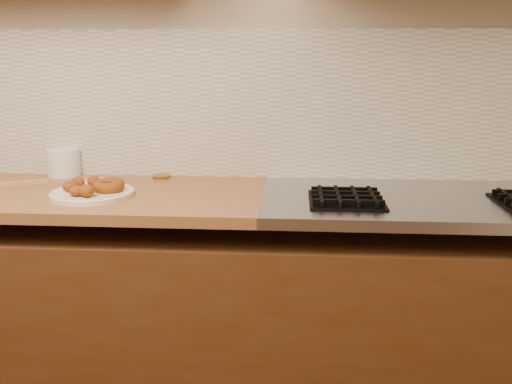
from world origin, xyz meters
TOP-DOWN VIEW (x-y plane):
  - wall_back at (0.00, 2.00)m, footprint 4.00×0.02m
  - base_cabinet at (0.00, 1.69)m, footprint 3.60×0.60m
  - stovetop at (1.15, 1.69)m, footprint 1.30×0.62m
  - backsplash at (0.00, 1.99)m, footprint 3.60×0.02m
  - burner_grates at (1.13, 1.61)m, footprint 0.91×0.26m
  - donut_plate at (-0.12, 1.62)m, footprint 0.30×0.30m
  - ring_donut at (-0.06, 1.63)m, footprint 0.12×0.12m
  - fried_dough_chunks at (-0.15, 1.61)m, footprint 0.16×0.23m
  - plastic_tub at (-0.36, 1.95)m, footprint 0.14×0.14m
  - tub_lid at (-0.18, 1.84)m, footprint 0.12×0.12m
  - brass_jar_lid at (0.06, 1.93)m, footprint 0.09×0.09m
  - wooden_utensil at (-0.46, 1.77)m, footprint 0.19×0.11m

SIDE VIEW (x-z plane):
  - base_cabinet at x=0.00m, z-range 0.00..0.77m
  - stovetop at x=1.15m, z-range 0.86..0.90m
  - tub_lid at x=-0.18m, z-range 0.90..0.91m
  - brass_jar_lid at x=0.06m, z-range 0.90..0.91m
  - wooden_utensil at x=-0.46m, z-range 0.90..0.92m
  - donut_plate at x=-0.12m, z-range 0.90..0.92m
  - burner_grates at x=1.13m, z-range 0.90..0.93m
  - ring_donut at x=-0.06m, z-range 0.91..0.96m
  - fried_dough_chunks at x=-0.15m, z-range 0.91..0.96m
  - plastic_tub at x=-0.36m, z-range 0.90..1.01m
  - backsplash at x=0.00m, z-range 0.90..1.50m
  - wall_back at x=0.00m, z-range 0.00..2.70m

